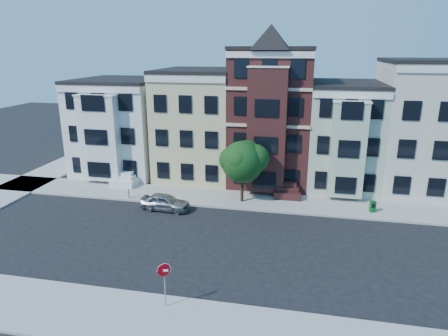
% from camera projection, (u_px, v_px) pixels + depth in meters
% --- Properties ---
extents(ground, '(120.00, 120.00, 0.00)m').
position_uv_depth(ground, '(249.00, 248.00, 25.25)').
color(ground, black).
extents(far_sidewalk, '(60.00, 4.00, 0.15)m').
position_uv_depth(far_sidewalk, '(263.00, 202.00, 32.73)').
color(far_sidewalk, '#9E9B93').
rests_on(far_sidewalk, ground).
extents(near_sidewalk, '(60.00, 4.00, 0.15)m').
position_uv_depth(near_sidewalk, '(223.00, 332.00, 17.72)').
color(near_sidewalk, '#9E9B93').
rests_on(near_sidewalk, ground).
extents(house_white, '(8.00, 9.00, 9.00)m').
position_uv_depth(house_white, '(123.00, 127.00, 40.43)').
color(house_white, silver).
rests_on(house_white, ground).
extents(house_yellow, '(7.00, 9.00, 10.00)m').
position_uv_depth(house_yellow, '(200.00, 125.00, 38.75)').
color(house_yellow, '#CDBE88').
rests_on(house_yellow, ground).
extents(house_brown, '(7.00, 9.00, 12.00)m').
position_uv_depth(house_brown, '(272.00, 117.00, 37.11)').
color(house_brown, '#391715').
rests_on(house_brown, ground).
extents(house_green, '(6.00, 9.00, 9.00)m').
position_uv_depth(house_green, '(343.00, 136.00, 36.30)').
color(house_green, '#A8B69D').
rests_on(house_green, ground).
extents(house_cream, '(8.00, 9.00, 11.00)m').
position_uv_depth(house_cream, '(427.00, 128.00, 34.66)').
color(house_cream, beige).
rests_on(house_cream, ground).
extents(street_tree, '(6.60, 6.60, 6.20)m').
position_uv_depth(street_tree, '(242.00, 165.00, 31.75)').
color(street_tree, '#195017').
rests_on(street_tree, far_sidewalk).
extents(parked_car, '(3.96, 1.78, 1.32)m').
position_uv_depth(parked_car, '(165.00, 202.00, 31.03)').
color(parked_car, '#9B9EA4').
rests_on(parked_car, ground).
extents(newspaper_box, '(0.49, 0.46, 0.86)m').
position_uv_depth(newspaper_box, '(373.00, 207.00, 30.36)').
color(newspaper_box, '#0C571C').
rests_on(newspaper_box, far_sidewalk).
extents(fire_hydrant, '(0.26, 0.26, 0.69)m').
position_uv_depth(fire_hydrant, '(128.00, 194.00, 33.13)').
color(fire_hydrant, silver).
rests_on(fire_hydrant, far_sidewalk).
extents(stop_sign, '(0.73, 0.30, 2.66)m').
position_uv_depth(stop_sign, '(165.00, 282.00, 18.95)').
color(stop_sign, '#BE000A').
rests_on(stop_sign, near_sidewalk).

